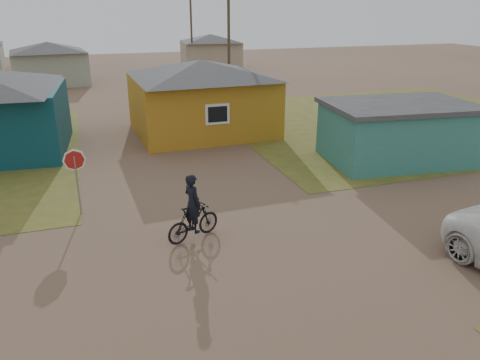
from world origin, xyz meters
name	(u,v)px	position (x,y,z in m)	size (l,w,h in m)	color
ground	(241,267)	(0.00, 0.00, 0.00)	(120.00, 120.00, 0.00)	brown
grass_ne	(392,121)	(14.00, 13.00, 0.01)	(20.00, 18.00, 0.00)	olive
house_yellow	(202,96)	(2.50, 14.00, 2.00)	(7.72, 6.76, 3.90)	#AC761A
shed_turquoise	(398,132)	(9.50, 6.50, 1.31)	(6.71, 4.93, 2.60)	#377A6F
house_pale_west	(50,63)	(-6.00, 34.00, 1.86)	(7.04, 6.15, 3.60)	#959C86
house_beige_east	(211,51)	(10.00, 40.00, 1.86)	(6.95, 6.05, 3.60)	tan
utility_pole_near	(229,42)	(6.50, 22.00, 4.14)	(1.40, 0.20, 8.00)	#463A2A
utility_pole_far	(191,30)	(7.50, 38.00, 4.14)	(1.40, 0.20, 8.00)	#463A2A
stop_sign	(75,166)	(-4.01, 4.95, 1.67)	(0.71, 0.27, 2.26)	gray
cyclist	(193,216)	(-0.82, 1.99, 0.75)	(1.87, 1.18, 2.05)	black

